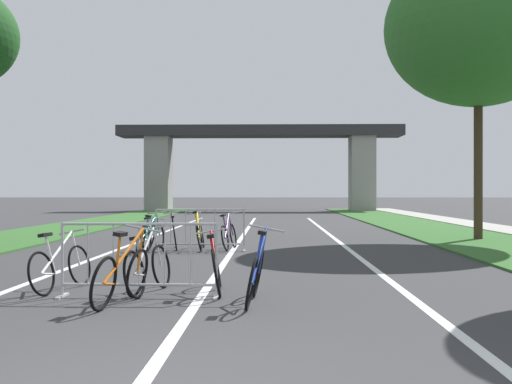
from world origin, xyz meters
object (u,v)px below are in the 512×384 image
object	(u,v)px
bicycle_silver_7	(148,267)
bicycle_white_8	(61,266)
crowd_barrier_nearest	(139,261)
bicycle_purple_3	(229,235)
bicycle_orange_2	(122,275)
crowd_barrier_second	(200,230)
bicycle_green_4	(153,235)
tree_right_cypress_far	(478,28)
bicycle_yellow_5	(200,234)
bicycle_red_1	(216,266)
bicycle_teal_9	(146,237)
bicycle_blue_6	(256,274)
bicycle_black_0	(175,235)

from	to	relation	value
bicycle_silver_7	bicycle_white_8	world-z (taller)	bicycle_silver_7
crowd_barrier_nearest	bicycle_purple_3	bearing A→B (deg)	84.32
crowd_barrier_nearest	bicycle_purple_3	size ratio (longest dim) A/B	1.35
bicycle_orange_2	crowd_barrier_second	bearing A→B (deg)	99.26
crowd_barrier_second	bicycle_white_8	world-z (taller)	crowd_barrier_second
bicycle_green_4	bicycle_white_8	world-z (taller)	bicycle_green_4
bicycle_orange_2	bicycle_green_4	xyz separation A→B (m)	(-1.08, 7.86, -0.03)
tree_right_cypress_far	crowd_barrier_nearest	xyz separation A→B (m)	(-8.08, -10.62, -5.92)
crowd_barrier_second	bicycle_green_4	world-z (taller)	crowd_barrier_second
bicycle_yellow_5	bicycle_purple_3	bearing A→B (deg)	4.00
bicycle_green_4	bicycle_white_8	bearing A→B (deg)	-81.44
bicycle_red_1	bicycle_teal_9	bearing A→B (deg)	105.63
crowd_barrier_nearest	bicycle_orange_2	distance (m)	0.58
tree_right_cypress_far	bicycle_orange_2	xyz separation A→B (m)	(-8.18, -11.18, -6.05)
bicycle_teal_9	bicycle_green_4	bearing A→B (deg)	91.08
bicycle_orange_2	bicycle_blue_6	size ratio (longest dim) A/B	1.03
bicycle_black_0	bicycle_orange_2	size ratio (longest dim) A/B	0.93
crowd_barrier_nearest	bicycle_silver_7	xyz separation A→B (m)	(0.05, 0.38, -0.14)
bicycle_silver_7	bicycle_white_8	distance (m)	1.36
tree_right_cypress_far	bicycle_silver_7	xyz separation A→B (m)	(-8.03, -10.24, -6.06)
tree_right_cypress_far	bicycle_yellow_5	size ratio (longest dim) A/B	5.11
bicycle_orange_2	bicycle_purple_3	world-z (taller)	bicycle_orange_2
bicycle_red_1	bicycle_purple_3	xyz separation A→B (m)	(-0.30, 6.96, -0.02)
bicycle_black_0	bicycle_yellow_5	size ratio (longest dim) A/B	0.94
bicycle_red_1	bicycle_orange_2	size ratio (longest dim) A/B	0.97
bicycle_purple_3	bicycle_teal_9	world-z (taller)	bicycle_purple_3
crowd_barrier_second	bicycle_black_0	bearing A→B (deg)	142.48
crowd_barrier_nearest	bicycle_blue_6	distance (m)	1.72
bicycle_black_0	bicycle_white_8	bearing A→B (deg)	-104.58
crowd_barrier_nearest	bicycle_green_4	bearing A→B (deg)	99.23
bicycle_blue_6	crowd_barrier_second	bearing A→B (deg)	105.56
bicycle_teal_9	bicycle_yellow_5	bearing A→B (deg)	36.08
crowd_barrier_second	bicycle_orange_2	size ratio (longest dim) A/B	1.29
bicycle_orange_2	bicycle_silver_7	world-z (taller)	bicycle_orange_2
bicycle_yellow_5	bicycle_red_1	bearing A→B (deg)	-84.29
tree_right_cypress_far	bicycle_green_4	distance (m)	11.56
bicycle_red_1	tree_right_cypress_far	bearing A→B (deg)	50.62
crowd_barrier_nearest	crowd_barrier_second	xyz separation A→B (m)	(0.07, 6.92, 0.00)
bicycle_purple_3	bicycle_blue_6	xyz separation A→B (m)	(0.91, -7.91, 0.02)
bicycle_yellow_5	bicycle_teal_9	size ratio (longest dim) A/B	0.99
tree_right_cypress_far	bicycle_white_8	size ratio (longest dim) A/B	5.17
bicycle_green_4	bicycle_yellow_5	xyz separation A→B (m)	(1.19, 0.06, 0.02)
bicycle_orange_2	bicycle_silver_7	bearing A→B (deg)	90.98
crowd_barrier_second	crowd_barrier_nearest	bearing A→B (deg)	-90.54
tree_right_cypress_far	crowd_barrier_second	size ratio (longest dim) A/B	3.92
bicycle_black_0	bicycle_purple_3	distance (m)	1.40
tree_right_cypress_far	bicycle_green_4	bearing A→B (deg)	-160.24
bicycle_purple_3	bicycle_silver_7	bearing A→B (deg)	-87.75
bicycle_blue_6	bicycle_teal_9	bearing A→B (deg)	115.57
crowd_barrier_nearest	bicycle_teal_9	world-z (taller)	crowd_barrier_nearest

